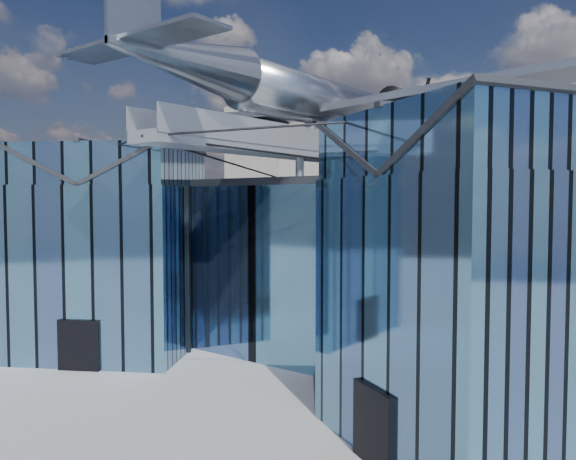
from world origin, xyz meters
The scene contains 5 objects.
ground_plane centered at (0.00, 0.00, 0.00)m, with size 120.00×120.00×0.00m, color gray.
museum centered at (0.00, 5.82, 5.54)m, with size 32.88×24.50×17.60m.
bg_towers centered at (1.45, 50.49, 10.01)m, with size 77.00×24.50×26.00m.
tree_plaza_w centered at (-22.25, -0.79, 3.58)m, with size 4.39×4.39×5.29m.
tree_side_w centered at (-20.12, 5.70, 3.81)m, with size 4.73×4.73×5.63m.
Camera 1 is at (17.18, -20.46, 8.68)m, focal length 35.00 mm.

